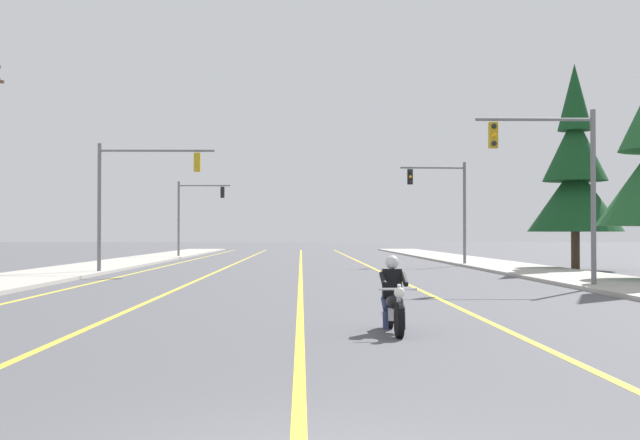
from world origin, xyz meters
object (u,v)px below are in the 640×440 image
conifer_tree_right_verge_far (575,175)px  traffic_signal_mid_left (193,208)px  traffic_signal_near_right (560,171)px  traffic_signal_near_left (133,187)px  traffic_signal_mid_right (446,198)px  motorcycle_with_rider (393,302)px

conifer_tree_right_verge_far → traffic_signal_mid_left: bearing=133.3°
traffic_signal_near_right → conifer_tree_right_verge_far: (5.45, 14.91, 0.94)m
traffic_signal_near_left → traffic_signal_mid_right: bearing=30.6°
motorcycle_with_rider → traffic_signal_near_right: traffic_signal_near_right is taller
motorcycle_with_rider → traffic_signal_mid_right: (6.93, 33.87, 3.45)m
traffic_signal_near_right → conifer_tree_right_verge_far: size_ratio=0.57×
motorcycle_with_rider → traffic_signal_near_left: traffic_signal_near_left is taller
traffic_signal_near_right → conifer_tree_right_verge_far: bearing=69.9°
traffic_signal_near_right → traffic_signal_mid_right: size_ratio=1.00×
motorcycle_with_rider → traffic_signal_mid_right: 34.74m
traffic_signal_mid_right → conifer_tree_right_verge_far: (5.73, -6.09, 0.95)m
traffic_signal_near_left → traffic_signal_mid_left: 28.36m
traffic_signal_mid_right → traffic_signal_mid_left: 25.43m
traffic_signal_near_right → motorcycle_with_rider: bearing=-119.2°
motorcycle_with_rider → traffic_signal_near_right: size_ratio=0.35×
traffic_signal_mid_right → traffic_signal_near_right: bearing=-89.2°
traffic_signal_mid_left → traffic_signal_near_right: bearing=-65.8°
traffic_signal_mid_left → traffic_signal_mid_right: bearing=-46.7°
traffic_signal_mid_right → motorcycle_with_rider: bearing=-101.6°
traffic_signal_mid_left → conifer_tree_right_verge_far: bearing=-46.7°
conifer_tree_right_verge_far → traffic_signal_near_right: bearing=-110.1°
traffic_signal_near_left → conifer_tree_right_verge_far: (22.38, 3.75, 0.85)m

